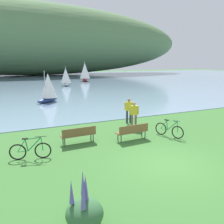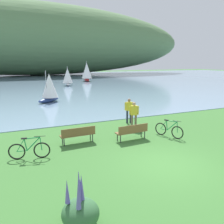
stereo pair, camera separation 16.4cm
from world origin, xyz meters
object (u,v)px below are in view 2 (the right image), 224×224
at_px(park_bench_near_camera, 78,134).
at_px(sailboat_far_off, 68,77).
at_px(bicycle_leaning_near_bench, 30,150).
at_px(bicycle_beside_path, 169,130).
at_px(sailboat_mid_bay, 87,72).
at_px(person_on_the_grass, 134,114).
at_px(park_bench_further_along, 132,131).
at_px(person_at_shoreline, 129,109).
at_px(sailboat_nearest_to_shore, 49,87).

height_order(park_bench_near_camera, sailboat_far_off, sailboat_far_off).
xyz_separation_m(bicycle_leaning_near_bench, bicycle_beside_path, (7.44, -0.03, 0.00)).
bearing_deg(bicycle_beside_path, sailboat_mid_bay, 78.73).
bearing_deg(bicycle_beside_path, bicycle_leaning_near_bench, 179.79).
height_order(bicycle_beside_path, person_on_the_grass, person_on_the_grass).
height_order(park_bench_further_along, sailboat_far_off, sailboat_far_off).
height_order(bicycle_beside_path, person_at_shoreline, person_at_shoreline).
distance_m(park_bench_near_camera, park_bench_further_along, 2.89).
bearing_deg(sailboat_far_off, sailboat_mid_bay, 52.46).
bearing_deg(bicycle_beside_path, park_bench_further_along, 170.68).
bearing_deg(sailboat_mid_bay, sailboat_nearest_to_shore, -116.35).
relative_size(bicycle_beside_path, person_at_shoreline, 0.97).
relative_size(bicycle_leaning_near_bench, person_on_the_grass, 1.01).
distance_m(park_bench_near_camera, sailboat_nearest_to_shore, 13.42).
height_order(park_bench_further_along, bicycle_beside_path, bicycle_beside_path).
distance_m(person_at_shoreline, person_on_the_grass, 1.38).
bearing_deg(park_bench_near_camera, bicycle_leaning_near_bench, -157.46).
bearing_deg(person_on_the_grass, bicycle_beside_path, -66.23).
height_order(bicycle_beside_path, sailboat_mid_bay, sailboat_mid_bay).
relative_size(person_at_shoreline, sailboat_mid_bay, 0.40).
bearing_deg(sailboat_mid_bay, bicycle_beside_path, -101.27).
xyz_separation_m(park_bench_near_camera, bicycle_beside_path, (4.97, -1.05, -0.12)).
height_order(bicycle_leaning_near_bench, person_at_shoreline, person_at_shoreline).
distance_m(park_bench_further_along, person_on_the_grass, 2.28).
distance_m(bicycle_beside_path, person_on_the_grass, 2.53).
bearing_deg(bicycle_beside_path, sailboat_nearest_to_shore, 106.25).
relative_size(bicycle_beside_path, sailboat_far_off, 0.49).
distance_m(sailboat_nearest_to_shore, sailboat_mid_bay, 26.65).
bearing_deg(person_on_the_grass, bicycle_leaning_near_bench, -160.93).
height_order(park_bench_near_camera, sailboat_mid_bay, sailboat_mid_bay).
xyz_separation_m(park_bench_near_camera, bicycle_leaning_near_bench, (-2.47, -1.02, -0.12)).
relative_size(bicycle_leaning_near_bench, sailboat_mid_bay, 0.40).
relative_size(park_bench_near_camera, person_on_the_grass, 1.06).
bearing_deg(person_at_shoreline, bicycle_beside_path, -80.09).
height_order(person_on_the_grass, sailboat_nearest_to_shore, sailboat_nearest_to_shore).
xyz_separation_m(park_bench_further_along, sailboat_mid_bay, (9.80, 37.93, 1.54)).
bearing_deg(sailboat_mid_bay, park_bench_near_camera, -108.70).
relative_size(bicycle_leaning_near_bench, sailboat_nearest_to_shore, 0.53).
height_order(person_on_the_grass, sailboat_far_off, sailboat_far_off).
xyz_separation_m(park_bench_near_camera, person_on_the_grass, (3.98, 1.20, 0.46)).
relative_size(park_bench_further_along, sailboat_mid_bay, 0.42).
distance_m(person_at_shoreline, sailboat_nearest_to_shore, 11.41).
xyz_separation_m(park_bench_further_along, person_on_the_grass, (1.18, 1.90, 0.46)).
bearing_deg(sailboat_nearest_to_shore, park_bench_near_camera, -93.31).
relative_size(park_bench_further_along, person_at_shoreline, 1.07).
bearing_deg(sailboat_nearest_to_shore, sailboat_mid_bay, 63.65).
xyz_separation_m(bicycle_leaning_near_bench, sailboat_far_off, (8.95, 30.30, 1.24)).
relative_size(sailboat_nearest_to_shore, sailboat_far_off, 0.96).
xyz_separation_m(sailboat_nearest_to_shore, sailboat_far_off, (5.71, 15.92, 0.07)).
bearing_deg(park_bench_further_along, person_on_the_grass, 58.24).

